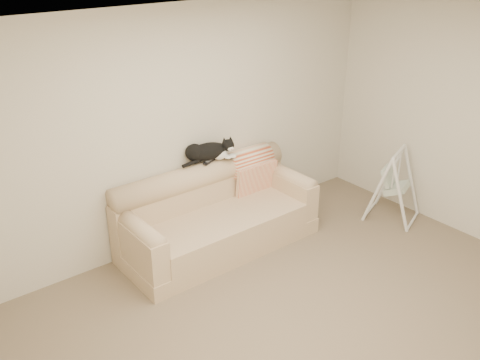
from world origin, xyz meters
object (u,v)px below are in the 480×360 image
(tuxedo_cat, at_px, (208,151))
(baby_swing, at_px, (394,184))
(remote_a, at_px, (209,161))
(sofa, at_px, (215,216))
(remote_b, at_px, (226,157))

(tuxedo_cat, distance_m, baby_swing, 2.31)
(tuxedo_cat, bearing_deg, remote_a, -114.51)
(sofa, xyz_separation_m, baby_swing, (2.06, -0.83, 0.09))
(remote_a, distance_m, tuxedo_cat, 0.11)
(sofa, bearing_deg, baby_swing, -21.87)
(sofa, distance_m, baby_swing, 2.23)
(sofa, height_order, remote_a, remote_a)
(remote_a, bearing_deg, sofa, -112.40)
(remote_b, relative_size, tuxedo_cat, 0.25)
(sofa, xyz_separation_m, remote_a, (0.10, 0.23, 0.56))
(sofa, height_order, tuxedo_cat, tuxedo_cat)
(remote_a, distance_m, remote_b, 0.23)
(remote_a, relative_size, remote_b, 1.14)
(remote_a, xyz_separation_m, remote_b, (0.23, -0.01, -0.00))
(remote_b, height_order, tuxedo_cat, tuxedo_cat)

